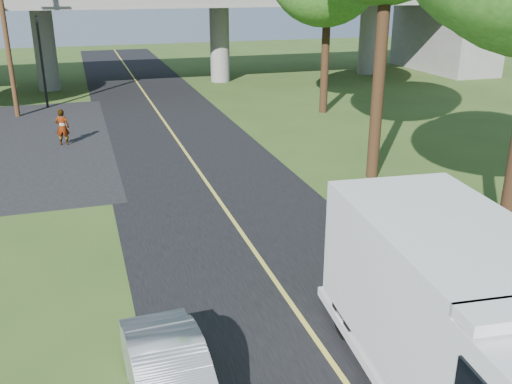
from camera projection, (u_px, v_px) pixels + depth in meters
name	position (u px, v px, depth m)	size (l,w,h in m)	color
ground	(313.00, 337.00, 12.04)	(120.00, 120.00, 0.00)	#334A1A
road	(208.00, 184.00, 20.98)	(7.00, 90.00, 0.02)	black
lane_line	(208.00, 184.00, 20.97)	(0.12, 90.00, 0.01)	gold
overpass	(134.00, 19.00, 39.06)	(54.00, 10.00, 7.30)	slate
traffic_signal	(41.00, 52.00, 32.49)	(0.18, 0.22, 5.20)	black
utility_pole	(5.00, 30.00, 29.79)	(1.60, 0.26, 9.00)	#472D19
step_van	(467.00, 322.00, 9.52)	(3.41, 7.70, 3.14)	silver
silver_sedan	(171.00, 382.00, 9.76)	(1.31, 3.74, 1.23)	#979B9F
pedestrian	(62.00, 127.00, 25.71)	(0.61, 0.40, 1.66)	gray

